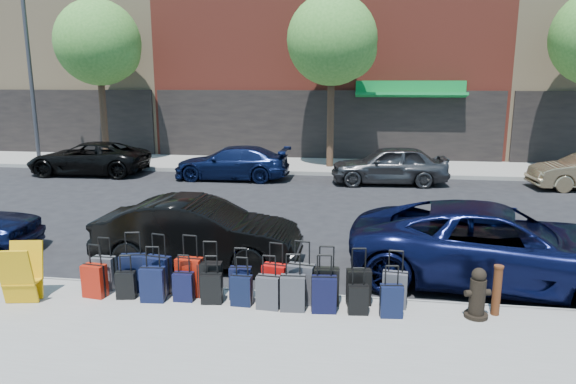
% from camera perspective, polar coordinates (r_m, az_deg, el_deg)
% --- Properties ---
extents(ground, '(120.00, 120.00, 0.00)m').
position_cam_1_polar(ground, '(13.59, -0.29, -4.10)').
color(ground, black).
rests_on(ground, ground).
extents(sidewalk_near, '(60.00, 4.00, 0.15)m').
position_cam_1_polar(sidewalk_near, '(7.67, -8.15, -17.09)').
color(sidewalk_near, gray).
rests_on(sidewalk_near, ground).
extents(sidewalk_far, '(60.00, 4.00, 0.15)m').
position_cam_1_polar(sidewalk_far, '(23.28, 3.51, 2.92)').
color(sidewalk_far, gray).
rests_on(sidewalk_far, ground).
extents(curb_near, '(60.00, 0.08, 0.15)m').
position_cam_1_polar(curb_near, '(9.42, -4.58, -11.22)').
color(curb_near, gray).
rests_on(curb_near, ground).
extents(curb_far, '(60.00, 0.08, 0.15)m').
position_cam_1_polar(curb_far, '(21.30, 3.02, 2.06)').
color(curb_far, gray).
rests_on(curb_far, ground).
extents(building_left, '(15.00, 12.12, 16.00)m').
position_cam_1_polar(building_left, '(35.99, -22.69, 17.94)').
color(building_left, tan).
rests_on(building_left, ground).
extents(tree_left, '(3.80, 3.80, 7.27)m').
position_cam_1_polar(tree_left, '(25.39, -20.04, 15.09)').
color(tree_left, black).
rests_on(tree_left, sidewalk_far).
extents(tree_center, '(3.80, 3.80, 7.27)m').
position_cam_1_polar(tree_center, '(22.49, 5.27, 16.21)').
color(tree_center, black).
rests_on(tree_center, sidewalk_far).
extents(streetlight, '(2.59, 0.18, 8.00)m').
position_cam_1_polar(streetlight, '(26.28, -26.44, 12.80)').
color(streetlight, '#333338').
rests_on(streetlight, sidewalk_far).
extents(suitcase_front_0, '(0.40, 0.23, 0.94)m').
position_cam_1_polar(suitcase_front_0, '(9.91, -19.72, -8.41)').
color(suitcase_front_0, '#414147').
rests_on(suitcase_front_0, sidewalk_near).
extents(suitcase_front_1, '(0.49, 0.33, 1.08)m').
position_cam_1_polar(suitcase_front_1, '(9.60, -16.77, -8.60)').
color(suitcase_front_1, black).
rests_on(suitcase_front_1, sidewalk_near).
extents(suitcase_front_2, '(0.48, 0.32, 1.07)m').
position_cam_1_polar(suitcase_front_2, '(9.41, -14.25, -8.90)').
color(suitcase_front_2, black).
rests_on(suitcase_front_2, sidewalk_near).
extents(suitcase_front_3, '(0.46, 0.28, 1.07)m').
position_cam_1_polar(suitcase_front_3, '(9.21, -10.88, -9.20)').
color(suitcase_front_3, maroon).
rests_on(suitcase_front_3, sidewalk_near).
extents(suitcase_front_4, '(0.43, 0.26, 0.98)m').
position_cam_1_polar(suitcase_front_4, '(9.10, -8.63, -9.57)').
color(suitcase_front_4, black).
rests_on(suitcase_front_4, sidewalk_near).
extents(suitcase_front_5, '(0.38, 0.23, 0.90)m').
position_cam_1_polar(suitcase_front_5, '(8.97, -5.29, -10.01)').
color(suitcase_front_5, black).
rests_on(suitcase_front_5, sidewalk_near).
extents(suitcase_front_6, '(0.45, 0.30, 1.00)m').
position_cam_1_polar(suitcase_front_6, '(8.89, -1.47, -9.95)').
color(suitcase_front_6, '#AC0D0B').
rests_on(suitcase_front_6, sidewalk_near).
extents(suitcase_front_7, '(0.47, 0.30, 1.07)m').
position_cam_1_polar(suitcase_front_7, '(8.76, 1.44, -10.13)').
color(suitcase_front_7, '#38373C').
rests_on(suitcase_front_7, sidewalk_near).
extents(suitcase_front_8, '(0.43, 0.27, 1.00)m').
position_cam_1_polar(suitcase_front_8, '(8.73, 4.27, -10.39)').
color(suitcase_front_8, black).
rests_on(suitcase_front_8, sidewalk_near).
extents(suitcase_front_9, '(0.43, 0.28, 0.97)m').
position_cam_1_polar(suitcase_front_9, '(8.79, 7.85, -10.40)').
color(suitcase_front_9, black).
rests_on(suitcase_front_9, sidewalk_near).
extents(suitcase_front_10, '(0.42, 0.25, 0.96)m').
position_cam_1_polar(suitcase_front_10, '(8.78, 11.75, -10.56)').
color(suitcase_front_10, '#3C3D42').
rests_on(suitcase_front_10, sidewalk_near).
extents(suitcase_back_0, '(0.42, 0.28, 0.93)m').
position_cam_1_polar(suitcase_back_0, '(9.60, -20.70, -9.20)').
color(suitcase_back_0, '#951709').
rests_on(suitcase_back_0, sidewalk_near).
extents(suitcase_back_1, '(0.35, 0.24, 0.76)m').
position_cam_1_polar(suitcase_back_1, '(9.38, -17.56, -9.81)').
color(suitcase_back_1, black).
rests_on(suitcase_back_1, sidewalk_near).
extents(suitcase_back_2, '(0.42, 0.26, 0.95)m').
position_cam_1_polar(suitcase_back_2, '(9.12, -14.78, -9.89)').
color(suitcase_back_2, black).
rests_on(suitcase_back_2, sidewalk_near).
extents(suitcase_back_3, '(0.34, 0.21, 0.80)m').
position_cam_1_polar(suitcase_back_3, '(9.03, -11.52, -10.25)').
color(suitcase_back_3, black).
rests_on(suitcase_back_3, sidewalk_near).
extents(suitcase_back_4, '(0.37, 0.24, 0.82)m').
position_cam_1_polar(suitcase_back_4, '(8.86, -8.50, -10.56)').
color(suitcase_back_4, black).
rests_on(suitcase_back_4, sidewalk_near).
extents(suitcase_back_5, '(0.35, 0.21, 0.82)m').
position_cam_1_polar(suitcase_back_5, '(8.73, -5.19, -10.82)').
color(suitcase_back_5, black).
rests_on(suitcase_back_5, sidewalk_near).
extents(suitcase_back_6, '(0.39, 0.24, 0.90)m').
position_cam_1_polar(suitcase_back_6, '(8.57, -2.20, -11.06)').
color(suitcase_back_6, '#38383D').
rests_on(suitcase_back_6, sidewalk_near).
extents(suitcase_back_7, '(0.41, 0.26, 0.95)m').
position_cam_1_polar(suitcase_back_7, '(8.49, 0.53, -11.16)').
color(suitcase_back_7, '#333438').
rests_on(suitcase_back_7, sidewalk_near).
extents(suitcase_back_8, '(0.42, 0.27, 0.95)m').
position_cam_1_polar(suitcase_back_8, '(8.46, 4.02, -11.27)').
color(suitcase_back_8, black).
rests_on(suitcase_back_8, sidewalk_near).
extents(suitcase_back_9, '(0.34, 0.22, 0.77)m').
position_cam_1_polar(suitcase_back_9, '(8.47, 7.80, -11.76)').
color(suitcase_back_9, black).
rests_on(suitcase_back_9, sidewalk_near).
extents(suitcase_back_10, '(0.37, 0.24, 0.84)m').
position_cam_1_polar(suitcase_back_10, '(8.45, 11.41, -11.78)').
color(suitcase_back_10, black).
rests_on(suitcase_back_10, sidewalk_near).
extents(fire_hydrant, '(0.42, 0.37, 0.82)m').
position_cam_1_polar(fire_hydrant, '(8.75, 20.30, -10.66)').
color(fire_hydrant, black).
rests_on(fire_hydrant, sidewalk_near).
extents(bollard, '(0.15, 0.15, 0.83)m').
position_cam_1_polar(bollard, '(8.93, 22.19, -10.00)').
color(bollard, '#38190C').
rests_on(bollard, sidewalk_near).
extents(display_rack, '(0.66, 0.70, 0.99)m').
position_cam_1_polar(display_rack, '(9.83, -27.48, -8.09)').
color(display_rack, '#D69B0B').
rests_on(display_rack, sidewalk_near).
extents(car_near_1, '(4.29, 1.52, 1.41)m').
position_cam_1_polar(car_near_1, '(10.98, -9.89, -4.43)').
color(car_near_1, black).
rests_on(car_near_1, ground).
extents(car_near_2, '(5.75, 3.20, 1.52)m').
position_cam_1_polar(car_near_2, '(10.57, 22.13, -5.51)').
color(car_near_2, '#0C1135').
rests_on(car_near_2, ground).
extents(car_far_0, '(4.98, 2.45, 1.36)m').
position_cam_1_polar(car_far_0, '(22.97, -21.28, 3.51)').
color(car_far_0, black).
rests_on(car_far_0, ground).
extents(car_far_1, '(4.57, 1.90, 1.32)m').
position_cam_1_polar(car_far_1, '(20.43, -6.25, 3.24)').
color(car_far_1, '#0D1639').
rests_on(car_far_1, ground).
extents(car_far_2, '(4.46, 2.09, 1.47)m').
position_cam_1_polar(car_far_2, '(19.72, 11.16, 2.98)').
color(car_far_2, '#37383A').
rests_on(car_far_2, ground).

